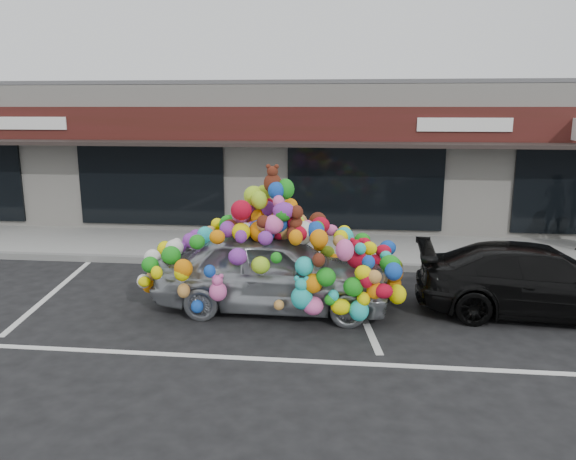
# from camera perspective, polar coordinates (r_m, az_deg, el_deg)

# --- Properties ---
(ground) EXTENTS (90.00, 90.00, 0.00)m
(ground) POSITION_cam_1_polar(r_m,az_deg,el_deg) (10.76, -8.09, -7.27)
(ground) COLOR black
(ground) RESTS_ON ground
(shop_building) EXTENTS (24.00, 7.20, 4.31)m
(shop_building) POSITION_cam_1_polar(r_m,az_deg,el_deg) (18.48, -1.77, 7.95)
(shop_building) COLOR silver
(shop_building) RESTS_ON ground
(sidewalk) EXTENTS (26.00, 3.00, 0.15)m
(sidewalk) POSITION_cam_1_polar(r_m,az_deg,el_deg) (14.48, -4.20, -1.71)
(sidewalk) COLOR gray
(sidewalk) RESTS_ON ground
(kerb) EXTENTS (26.00, 0.18, 0.16)m
(kerb) POSITION_cam_1_polar(r_m,az_deg,el_deg) (13.06, -5.40, -3.31)
(kerb) COLOR slate
(kerb) RESTS_ON ground
(parking_stripe_left) EXTENTS (0.73, 4.37, 0.01)m
(parking_stripe_left) POSITION_cam_1_polar(r_m,az_deg,el_deg) (12.11, -22.76, -5.87)
(parking_stripe_left) COLOR silver
(parking_stripe_left) RESTS_ON ground
(parking_stripe_mid) EXTENTS (0.73, 4.37, 0.01)m
(parking_stripe_mid) POSITION_cam_1_polar(r_m,az_deg,el_deg) (10.63, 7.09, -7.47)
(parking_stripe_mid) COLOR silver
(parking_stripe_mid) RESTS_ON ground
(lane_line) EXTENTS (14.00, 0.12, 0.01)m
(lane_line) POSITION_cam_1_polar(r_m,az_deg,el_deg) (8.34, 1.62, -13.16)
(lane_line) COLOR silver
(lane_line) RESTS_ON ground
(toy_car) EXTENTS (3.06, 4.53, 2.63)m
(toy_car) POSITION_cam_1_polar(r_m,az_deg,el_deg) (10.09, -1.50, -3.19)
(toy_car) COLOR #999CA3
(toy_car) RESTS_ON ground
(black_sedan) EXTENTS (1.93, 4.33, 1.23)m
(black_sedan) POSITION_cam_1_polar(r_m,az_deg,el_deg) (10.83, 24.20, -4.73)
(black_sedan) COLOR black
(black_sedan) RESTS_ON ground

